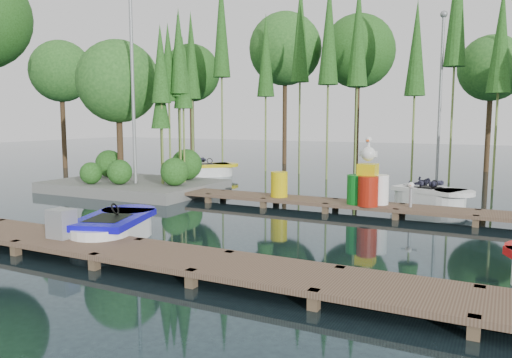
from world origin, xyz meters
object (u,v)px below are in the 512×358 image
at_px(boat_yellow_far, 208,170).
at_px(yellow_barrel, 279,184).
at_px(utility_cabinet, 61,223).
at_px(boat_blue, 114,229).
at_px(island, 131,108).
at_px(drum_cluster, 368,185).

distance_m(boat_yellow_far, yellow_barrel, 8.83).
bearing_deg(utility_cabinet, boat_blue, 73.00).
bearing_deg(island, utility_cabinet, -58.47).
bearing_deg(utility_cabinet, drum_cluster, 55.60).
xyz_separation_m(utility_cabinet, drum_cluster, (4.69, 6.85, 0.27)).
relative_size(utility_cabinet, yellow_barrel, 0.75).
bearing_deg(drum_cluster, boat_yellow_far, 146.65).
bearing_deg(island, drum_cluster, -5.69).
relative_size(island, boat_yellow_far, 2.31).
bearing_deg(yellow_barrel, island, 173.18).
xyz_separation_m(utility_cabinet, yellow_barrel, (1.83, 7.00, 0.10)).
xyz_separation_m(island, drum_cluster, (9.47, -0.94, -2.31)).
height_order(yellow_barrel, drum_cluster, drum_cluster).
xyz_separation_m(boat_yellow_far, drum_cluster, (9.34, -6.15, 0.58)).
height_order(island, yellow_barrel, island).
relative_size(boat_blue, utility_cabinet, 5.10).
height_order(island, boat_yellow_far, island).
bearing_deg(utility_cabinet, yellow_barrel, 75.36).
height_order(boat_yellow_far, utility_cabinet, boat_yellow_far).
bearing_deg(boat_blue, utility_cabinet, -125.05).
bearing_deg(boat_yellow_far, drum_cluster, -56.14).
distance_m(utility_cabinet, yellow_barrel, 7.24).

